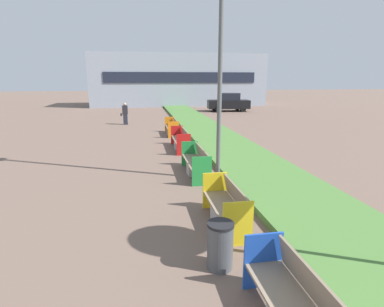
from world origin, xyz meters
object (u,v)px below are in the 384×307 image
Objects in this scene: bench_green_frame at (196,164)px; bench_red_frame at (181,141)px; parked_car_distant at (228,102)px; bench_orange_frame at (172,129)px; litter_bin at (220,245)px; bench_yellow_frame at (226,209)px; pedestrian_walking at (125,114)px; street_lamp_post at (221,21)px.

bench_red_frame is at bearing 89.99° from bench_green_frame.
bench_green_frame is 3.92m from bench_red_frame.
bench_orange_frame is at bearing -113.96° from parked_car_distant.
bench_yellow_frame is at bearing 70.25° from litter_bin.
pedestrian_walking is at bearing -136.68° from parked_car_distant.
bench_green_frame and bench_red_frame have the same top height.
bench_green_frame is at bearing -76.75° from pedestrian_walking.
pedestrian_walking is 12.60m from parked_car_distant.
street_lamp_post reaches higher than pedestrian_walking.
bench_red_frame is (0.01, 7.65, 0.02)m from bench_yellow_frame.
bench_yellow_frame reaches higher than litter_bin.
parked_car_distant is (7.10, 16.15, 0.54)m from bench_red_frame.
litter_bin is at bearing -109.75° from bench_yellow_frame.
street_lamp_post is at bearing 75.84° from litter_bin.
bench_orange_frame is at bearing 87.55° from litter_bin.
bench_green_frame is 0.26× the size of street_lamp_post.
bench_red_frame is at bearing -89.95° from bench_orange_frame.
bench_green_frame is 5.31m from litter_bin.
bench_yellow_frame is at bearing -100.58° from parked_car_distant.
bench_red_frame is 9.02m from pedestrian_walking.
litter_bin is at bearing -93.50° from bench_red_frame.
street_lamp_post is at bearing -85.84° from bench_orange_frame.
bench_orange_frame is 13.06m from litter_bin.
bench_green_frame is 21.30m from parked_car_distant.
parked_car_distant reaches higher than bench_yellow_frame.
bench_orange_frame is (0.00, 11.50, 0.01)m from bench_yellow_frame.
litter_bin is at bearing -82.39° from pedestrian_walking.
bench_green_frame is 2.77× the size of litter_bin.
bench_orange_frame is 2.54× the size of litter_bin.
bench_yellow_frame is 0.44× the size of parked_car_distant.
litter_bin is 0.09× the size of street_lamp_post.
bench_yellow_frame is 1.65m from litter_bin.
street_lamp_post is at bearing -46.31° from bench_green_frame.
street_lamp_post reaches higher than parked_car_distant.
litter_bin is (-0.56, -13.05, 0.06)m from bench_orange_frame.
bench_green_frame is 0.54× the size of parked_car_distant.
parked_car_distant is (10.03, 7.63, 0.11)m from pedestrian_walking.
bench_orange_frame is (-0.00, 7.77, -0.01)m from bench_green_frame.
parked_car_distant is at bearing 72.60° from street_lamp_post.
street_lamp_post is 14.15m from pedestrian_walking.
bench_orange_frame is 9.56m from street_lamp_post.
bench_green_frame is at bearing -103.43° from parked_car_distant.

